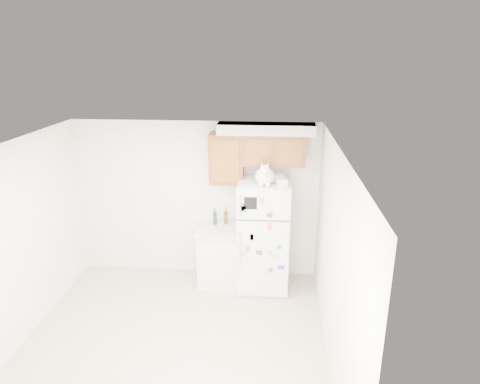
# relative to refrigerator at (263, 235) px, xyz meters

# --- Properties ---
(ground_plane) EXTENTS (3.80, 4.00, 0.01)m
(ground_plane) POSITION_rel_refrigerator_xyz_m (-1.07, -1.61, -0.86)
(ground_plane) COLOR tan
(room_shell) EXTENTS (3.84, 4.04, 2.52)m
(room_shell) POSITION_rel_refrigerator_xyz_m (-0.95, -1.36, 0.82)
(room_shell) COLOR white
(room_shell) RESTS_ON ground_plane
(refrigerator) EXTENTS (0.76, 0.78, 1.70)m
(refrigerator) POSITION_rel_refrigerator_xyz_m (0.00, 0.00, 0.00)
(refrigerator) COLOR white
(refrigerator) RESTS_ON ground_plane
(base_counter) EXTENTS (0.64, 0.64, 0.92)m
(base_counter) POSITION_rel_refrigerator_xyz_m (-0.69, 0.07, -0.39)
(base_counter) COLOR white
(base_counter) RESTS_ON ground_plane
(cat) EXTENTS (0.34, 0.50, 0.35)m
(cat) POSITION_rel_refrigerator_xyz_m (0.01, -0.13, 0.98)
(cat) COLOR white
(cat) RESTS_ON refrigerator
(storage_box_back) EXTENTS (0.21, 0.18, 0.10)m
(storage_box_back) POSITION_rel_refrigerator_xyz_m (0.18, 0.03, 0.90)
(storage_box_back) COLOR white
(storage_box_back) RESTS_ON refrigerator
(storage_box_front) EXTENTS (0.17, 0.13, 0.09)m
(storage_box_front) POSITION_rel_refrigerator_xyz_m (0.24, -0.15, 0.89)
(storage_box_front) COLOR white
(storage_box_front) RESTS_ON refrigerator
(bottle_green) EXTENTS (0.06, 0.06, 0.27)m
(bottle_green) POSITION_rel_refrigerator_xyz_m (-0.76, 0.21, 0.20)
(bottle_green) COLOR #19381E
(bottle_green) RESTS_ON base_counter
(bottle_amber) EXTENTS (0.06, 0.06, 0.27)m
(bottle_amber) POSITION_rel_refrigerator_xyz_m (-0.59, 0.24, 0.20)
(bottle_amber) COLOR #593814
(bottle_amber) RESTS_ON base_counter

